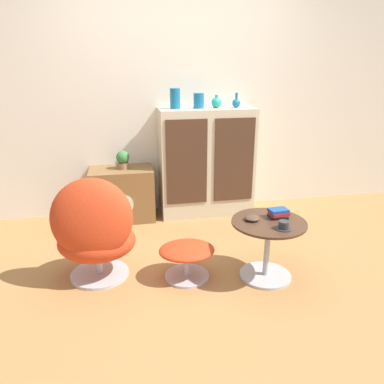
# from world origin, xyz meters

# --- Properties ---
(ground_plane) EXTENTS (12.00, 12.00, 0.00)m
(ground_plane) POSITION_xyz_m (0.00, 0.00, 0.00)
(ground_plane) COLOR #A87542
(wall_back) EXTENTS (6.40, 0.06, 2.60)m
(wall_back) POSITION_xyz_m (0.00, 1.57, 1.30)
(wall_back) COLOR silver
(wall_back) RESTS_ON ground_plane
(sideboard) EXTENTS (1.01, 0.40, 1.16)m
(sideboard) POSITION_xyz_m (0.27, 1.34, 0.58)
(sideboard) COLOR beige
(sideboard) RESTS_ON ground_plane
(tv_console) EXTENTS (0.66, 0.42, 0.56)m
(tv_console) POSITION_xyz_m (-0.65, 1.33, 0.28)
(tv_console) COLOR brown
(tv_console) RESTS_ON ground_plane
(egg_chair) EXTENTS (0.66, 0.62, 0.86)m
(egg_chair) POSITION_xyz_m (-0.88, 0.14, 0.41)
(egg_chair) COLOR #B7B7BC
(egg_chair) RESTS_ON ground_plane
(ottoman) EXTENTS (0.44, 0.37, 0.28)m
(ottoman) POSITION_xyz_m (-0.19, 0.03, 0.20)
(ottoman) COLOR #B7B7BC
(ottoman) RESTS_ON ground_plane
(coffee_table) EXTENTS (0.57, 0.57, 0.48)m
(coffee_table) POSITION_xyz_m (0.42, -0.09, 0.30)
(coffee_table) COLOR #B7B7BC
(coffee_table) RESTS_ON ground_plane
(vase_leftmost) EXTENTS (0.10, 0.10, 0.20)m
(vase_leftmost) POSITION_xyz_m (-0.06, 1.34, 1.26)
(vase_leftmost) COLOR #196699
(vase_leftmost) RESTS_ON sideboard
(vase_inner_left) EXTENTS (0.11, 0.11, 0.15)m
(vase_inner_left) POSITION_xyz_m (0.18, 1.34, 1.24)
(vase_inner_left) COLOR #196699
(vase_inner_left) RESTS_ON sideboard
(vase_inner_right) EXTENTS (0.11, 0.11, 0.13)m
(vase_inner_right) POSITION_xyz_m (0.37, 1.34, 1.22)
(vase_inner_right) COLOR teal
(vase_inner_right) RESTS_ON sideboard
(vase_rightmost) EXTENTS (0.09, 0.09, 0.15)m
(vase_rightmost) POSITION_xyz_m (0.59, 1.34, 1.21)
(vase_rightmost) COLOR #196699
(vase_rightmost) RESTS_ON sideboard
(potted_plant) EXTENTS (0.14, 0.14, 0.19)m
(potted_plant) POSITION_xyz_m (-0.62, 1.33, 0.66)
(potted_plant) COLOR #996B4C
(potted_plant) RESTS_ON tv_console
(teacup) EXTENTS (0.12, 0.12, 0.06)m
(teacup) POSITION_xyz_m (0.47, -0.24, 0.50)
(teacup) COLOR #2D2D33
(teacup) RESTS_ON coffee_table
(book_stack) EXTENTS (0.16, 0.12, 0.07)m
(book_stack) POSITION_xyz_m (0.52, -0.03, 0.51)
(book_stack) COLOR black
(book_stack) RESTS_ON coffee_table
(bowl) EXTENTS (0.12, 0.12, 0.04)m
(bowl) POSITION_xyz_m (0.30, -0.04, 0.49)
(bowl) COLOR #4C3828
(bowl) RESTS_ON coffee_table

